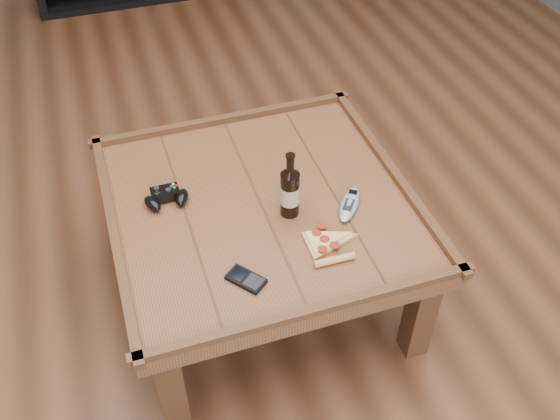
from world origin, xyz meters
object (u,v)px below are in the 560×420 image
object	(u,v)px
smartphone	(246,279)
game_controller	(166,197)
remote_control	(349,204)
beer_bottle	(290,191)
pizza_slice	(326,244)
coffee_table	(261,215)

from	to	relation	value
smartphone	game_controller	bearing A→B (deg)	72.36
game_controller	remote_control	bearing A→B (deg)	-20.58
beer_bottle	smartphone	world-z (taller)	beer_bottle
pizza_slice	remote_control	world-z (taller)	remote_control
game_controller	coffee_table	bearing A→B (deg)	-18.71
coffee_table	remote_control	world-z (taller)	same
beer_bottle	remote_control	xyz separation A→B (m)	(0.20, -0.04, -0.08)
pizza_slice	remote_control	size ratio (longest dim) A/B	1.33
beer_bottle	remote_control	bearing A→B (deg)	-10.60
game_controller	pizza_slice	distance (m)	0.56
beer_bottle	game_controller	world-z (taller)	beer_bottle
coffee_table	remote_control	bearing A→B (deg)	-22.54
game_controller	smartphone	xyz separation A→B (m)	(0.16, -0.41, -0.01)
beer_bottle	pizza_slice	size ratio (longest dim) A/B	1.04
beer_bottle	smartphone	xyz separation A→B (m)	(-0.22, -0.24, -0.09)
game_controller	pizza_slice	size ratio (longest dim) A/B	0.72
coffee_table	game_controller	world-z (taller)	game_controller
beer_bottle	pizza_slice	world-z (taller)	beer_bottle
smartphone	remote_control	bearing A→B (deg)	-12.92
beer_bottle	remote_control	world-z (taller)	beer_bottle
coffee_table	remote_control	distance (m)	0.30
game_controller	remote_control	size ratio (longest dim) A/B	0.95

